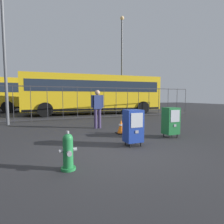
{
  "coord_description": "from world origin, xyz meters",
  "views": [
    {
      "loc": [
        -1.94,
        -4.06,
        1.39
      ],
      "look_at": [
        0.3,
        1.2,
        0.9
      ],
      "focal_mm": 29.11,
      "sensor_mm": 36.0,
      "label": 1
    }
  ],
  "objects_px": {
    "pedestrian": "(97,107)",
    "bus_near": "(94,93)",
    "newspaper_box_primary": "(171,121)",
    "traffic_cone": "(121,127)",
    "newspaper_box_secondary": "(133,126)",
    "street_light_near_right": "(122,59)",
    "bus_far": "(52,93)",
    "fire_hydrant": "(68,152)",
    "street_light_near_left": "(4,37)"
  },
  "relations": [
    {
      "from": "fire_hydrant",
      "to": "bus_near",
      "type": "distance_m",
      "value": 11.28
    },
    {
      "from": "bus_near",
      "to": "bus_far",
      "type": "relative_size",
      "value": 1.01
    },
    {
      "from": "fire_hydrant",
      "to": "street_light_near_right",
      "type": "relative_size",
      "value": 0.1
    },
    {
      "from": "street_light_near_right",
      "to": "bus_far",
      "type": "bearing_deg",
      "value": 132.91
    },
    {
      "from": "newspaper_box_primary",
      "to": "newspaper_box_secondary",
      "type": "distance_m",
      "value": 1.76
    },
    {
      "from": "newspaper_box_secondary",
      "to": "bus_near",
      "type": "distance_m",
      "value": 9.77
    },
    {
      "from": "pedestrian",
      "to": "bus_near",
      "type": "relative_size",
      "value": 0.16
    },
    {
      "from": "bus_near",
      "to": "bus_far",
      "type": "bearing_deg",
      "value": 124.79
    },
    {
      "from": "newspaper_box_secondary",
      "to": "bus_near",
      "type": "relative_size",
      "value": 0.1
    },
    {
      "from": "pedestrian",
      "to": "bus_near",
      "type": "distance_m",
      "value": 6.72
    },
    {
      "from": "newspaper_box_secondary",
      "to": "pedestrian",
      "type": "bearing_deg",
      "value": 90.17
    },
    {
      "from": "newspaper_box_secondary",
      "to": "street_light_near_right",
      "type": "bearing_deg",
      "value": 65.77
    },
    {
      "from": "newspaper_box_primary",
      "to": "bus_far",
      "type": "relative_size",
      "value": 0.1
    },
    {
      "from": "traffic_cone",
      "to": "street_light_near_left",
      "type": "height_order",
      "value": "street_light_near_left"
    },
    {
      "from": "fire_hydrant",
      "to": "newspaper_box_primary",
      "type": "xyz_separation_m",
      "value": [
        3.68,
        1.43,
        0.22
      ]
    },
    {
      "from": "pedestrian",
      "to": "street_light_near_right",
      "type": "relative_size",
      "value": 0.22
    },
    {
      "from": "fire_hydrant",
      "to": "traffic_cone",
      "type": "height_order",
      "value": "fire_hydrant"
    },
    {
      "from": "fire_hydrant",
      "to": "street_light_near_left",
      "type": "distance_m",
      "value": 7.93
    },
    {
      "from": "newspaper_box_primary",
      "to": "street_light_near_right",
      "type": "relative_size",
      "value": 0.13
    },
    {
      "from": "newspaper_box_secondary",
      "to": "bus_near",
      "type": "height_order",
      "value": "bus_near"
    },
    {
      "from": "fire_hydrant",
      "to": "bus_far",
      "type": "relative_size",
      "value": 0.07
    },
    {
      "from": "traffic_cone",
      "to": "bus_far",
      "type": "relative_size",
      "value": 0.05
    },
    {
      "from": "pedestrian",
      "to": "street_light_near_right",
      "type": "xyz_separation_m",
      "value": [
        4.06,
        5.89,
        3.49
      ]
    },
    {
      "from": "pedestrian",
      "to": "bus_far",
      "type": "xyz_separation_m",
      "value": [
        -0.97,
        11.3,
        0.76
      ]
    },
    {
      "from": "fire_hydrant",
      "to": "newspaper_box_primary",
      "type": "height_order",
      "value": "newspaper_box_primary"
    },
    {
      "from": "fire_hydrant",
      "to": "newspaper_box_primary",
      "type": "bearing_deg",
      "value": 21.28
    },
    {
      "from": "bus_far",
      "to": "street_light_near_left",
      "type": "bearing_deg",
      "value": -108.16
    },
    {
      "from": "traffic_cone",
      "to": "street_light_near_right",
      "type": "height_order",
      "value": "street_light_near_right"
    },
    {
      "from": "newspaper_box_primary",
      "to": "street_light_near_left",
      "type": "bearing_deg",
      "value": 136.06
    },
    {
      "from": "bus_far",
      "to": "fire_hydrant",
      "type": "bearing_deg",
      "value": -94.1
    },
    {
      "from": "newspaper_box_secondary",
      "to": "street_light_near_left",
      "type": "height_order",
      "value": "street_light_near_left"
    },
    {
      "from": "newspaper_box_primary",
      "to": "street_light_near_left",
      "type": "relative_size",
      "value": 0.14
    },
    {
      "from": "fire_hydrant",
      "to": "bus_far",
      "type": "height_order",
      "value": "bus_far"
    },
    {
      "from": "pedestrian",
      "to": "traffic_cone",
      "type": "bearing_deg",
      "value": -72.57
    },
    {
      "from": "traffic_cone",
      "to": "street_light_near_right",
      "type": "xyz_separation_m",
      "value": [
        3.61,
        7.33,
        4.18
      ]
    },
    {
      "from": "fire_hydrant",
      "to": "traffic_cone",
      "type": "bearing_deg",
      "value": 47.94
    },
    {
      "from": "bus_near",
      "to": "newspaper_box_secondary",
      "type": "bearing_deg",
      "value": -96.75
    },
    {
      "from": "fire_hydrant",
      "to": "pedestrian",
      "type": "relative_size",
      "value": 0.45
    },
    {
      "from": "newspaper_box_primary",
      "to": "traffic_cone",
      "type": "relative_size",
      "value": 1.92
    },
    {
      "from": "newspaper_box_primary",
      "to": "bus_near",
      "type": "relative_size",
      "value": 0.1
    },
    {
      "from": "newspaper_box_primary",
      "to": "fire_hydrant",
      "type": "bearing_deg",
      "value": -158.72
    },
    {
      "from": "traffic_cone",
      "to": "newspaper_box_secondary",
      "type": "bearing_deg",
      "value": -104.78
    },
    {
      "from": "pedestrian",
      "to": "bus_near",
      "type": "height_order",
      "value": "bus_near"
    },
    {
      "from": "newspaper_box_primary",
      "to": "pedestrian",
      "type": "distance_m",
      "value": 3.2
    },
    {
      "from": "traffic_cone",
      "to": "fire_hydrant",
      "type": "bearing_deg",
      "value": -132.06
    },
    {
      "from": "bus_near",
      "to": "street_light_near_right",
      "type": "xyz_separation_m",
      "value": [
        2.17,
        -0.52,
        2.73
      ]
    },
    {
      "from": "fire_hydrant",
      "to": "pedestrian",
      "type": "distance_m",
      "value": 4.59
    },
    {
      "from": "street_light_near_left",
      "to": "street_light_near_right",
      "type": "distance_m",
      "value": 8.48
    },
    {
      "from": "street_light_near_right",
      "to": "newspaper_box_secondary",
      "type": "bearing_deg",
      "value": -114.23
    },
    {
      "from": "traffic_cone",
      "to": "street_light_near_left",
      "type": "relative_size",
      "value": 0.07
    }
  ]
}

